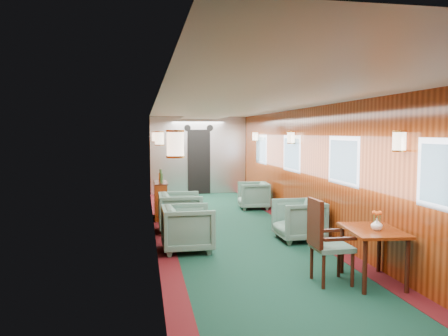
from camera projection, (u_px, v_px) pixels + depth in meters
name	position (u px, v px, depth m)	size (l,w,h in m)	color
room	(240.00, 148.00, 7.76)	(12.00, 12.10, 2.40)	#0E3325
bulkhead	(199.00, 156.00, 13.59)	(2.98, 0.17, 2.39)	silver
windows_right	(313.00, 157.00, 8.29)	(0.02, 8.60, 0.80)	silver
wall_sconces	(234.00, 139.00, 8.30)	(2.97, 7.97, 0.25)	#FFE9C6
dining_table	(373.00, 238.00, 5.52)	(0.75, 0.99, 0.69)	maroon
side_chair	(324.00, 238.00, 5.49)	(0.49, 0.51, 1.08)	#1E4742
credenza	(160.00, 200.00, 9.67)	(0.29, 0.91, 1.09)	maroon
flower_vase	(377.00, 224.00, 5.43)	(0.14, 0.14, 0.15)	white
armchair_left_near	(188.00, 228.00, 7.02)	(0.79, 0.81, 0.74)	#1E4742
armchair_left_far	(180.00, 212.00, 8.43)	(0.80, 0.83, 0.75)	#1E4742
armchair_right_near	(299.00, 220.00, 7.72)	(0.77, 0.79, 0.72)	#1E4742
armchair_right_far	(253.00, 195.00, 10.93)	(0.72, 0.74, 0.67)	#1E4742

